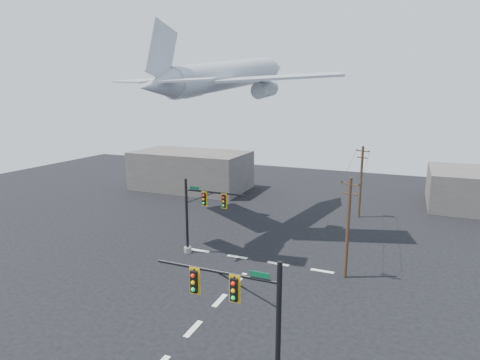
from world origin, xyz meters
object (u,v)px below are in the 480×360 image
at_px(utility_pole_a, 348,226).
at_px(utility_pole_b, 361,181).
at_px(airliner, 228,76).
at_px(signal_mast_near, 250,324).
at_px(signal_mast_far, 198,216).

relative_size(utility_pole_a, utility_pole_b, 0.96).
xyz_separation_m(utility_pole_a, airliner, (-14.93, 9.34, 12.51)).
bearing_deg(utility_pole_a, signal_mast_near, -75.30).
xyz_separation_m(signal_mast_near, utility_pole_b, (1.47, 33.43, 0.65)).
distance_m(utility_pole_b, airliner, 20.46).
relative_size(signal_mast_near, airliner, 0.27).
bearing_deg(airliner, signal_mast_far, -164.37).
bearing_deg(signal_mast_far, airliner, 97.78).
distance_m(signal_mast_far, airliner, 16.39).
xyz_separation_m(signal_mast_near, airliner, (-12.48, 24.91, 12.96)).
bearing_deg(signal_mast_far, signal_mast_near, -53.65).
relative_size(utility_pole_a, airliner, 0.31).
xyz_separation_m(utility_pole_b, airliner, (-13.95, -8.52, 12.31)).
height_order(utility_pole_a, airliner, airliner).
height_order(signal_mast_near, utility_pole_b, utility_pole_b).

